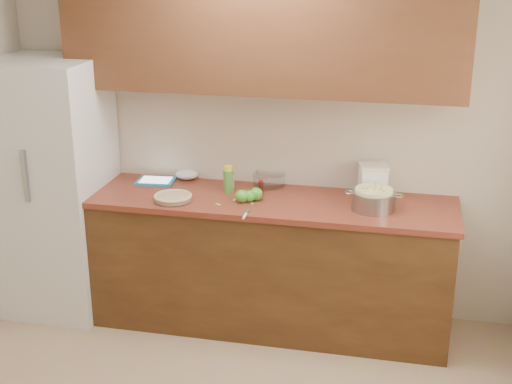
% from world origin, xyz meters
% --- Properties ---
extents(room_shell, '(3.60, 3.60, 3.60)m').
position_xyz_m(room_shell, '(0.00, 0.00, 1.30)').
color(room_shell, tan).
rests_on(room_shell, ground).
extents(counter_run, '(2.64, 0.68, 0.92)m').
position_xyz_m(counter_run, '(0.00, 1.48, 0.46)').
color(counter_run, '#583618').
rests_on(counter_run, ground).
extents(upper_cabinets, '(2.60, 0.34, 0.70)m').
position_xyz_m(upper_cabinets, '(0.00, 1.63, 1.95)').
color(upper_cabinets, '#592F1B').
rests_on(upper_cabinets, room_shell).
extents(fridge, '(0.70, 0.70, 1.80)m').
position_xyz_m(fridge, '(-1.44, 1.44, 0.90)').
color(fridge, silver).
rests_on(fridge, ground).
extents(pie, '(0.26, 0.26, 0.04)m').
position_xyz_m(pie, '(-0.52, 1.31, 0.94)').
color(pie, silver).
rests_on(pie, counter_run).
extents(colander, '(0.37, 0.27, 0.14)m').
position_xyz_m(colander, '(0.77, 1.43, 0.99)').
color(colander, gray).
rests_on(colander, counter_run).
extents(flour_canister, '(0.22, 0.22, 0.23)m').
position_xyz_m(flour_canister, '(0.75, 1.66, 1.03)').
color(flour_canister, white).
rests_on(flour_canister, counter_run).
extents(tablet, '(0.27, 0.22, 0.02)m').
position_xyz_m(tablet, '(-0.77, 1.65, 0.93)').
color(tablet, teal).
rests_on(tablet, counter_run).
extents(paring_knife, '(0.02, 0.17, 0.02)m').
position_xyz_m(paring_knife, '(0.01, 1.13, 0.93)').
color(paring_knife, gray).
rests_on(paring_knife, counter_run).
extents(lemon_bottle, '(0.07, 0.07, 0.18)m').
position_xyz_m(lemon_bottle, '(-0.21, 1.56, 1.01)').
color(lemon_bottle, '#4C8C38').
rests_on(lemon_bottle, counter_run).
extents(cinnamon_shaker, '(0.04, 0.04, 0.11)m').
position_xyz_m(cinnamon_shaker, '(-0.22, 1.65, 0.97)').
color(cinnamon_shaker, beige).
rests_on(cinnamon_shaker, counter_run).
extents(vanilla_bottle, '(0.03, 0.03, 0.09)m').
position_xyz_m(vanilla_bottle, '(0.01, 1.58, 0.96)').
color(vanilla_bottle, black).
rests_on(vanilla_bottle, counter_run).
extents(mixing_bowl, '(0.24, 0.24, 0.09)m').
position_xyz_m(mixing_bowl, '(0.03, 1.75, 0.97)').
color(mixing_bowl, silver).
rests_on(mixing_bowl, counter_run).
extents(paper_towel, '(0.20, 0.19, 0.07)m').
position_xyz_m(paper_towel, '(-0.57, 1.76, 0.95)').
color(paper_towel, white).
rests_on(paper_towel, counter_run).
extents(apple_left, '(0.08, 0.08, 0.09)m').
position_xyz_m(apple_left, '(-0.03, 1.40, 0.96)').
color(apple_left, green).
rests_on(apple_left, counter_run).
extents(apple_center, '(0.09, 0.09, 0.10)m').
position_xyz_m(apple_center, '(0.01, 1.43, 0.96)').
color(apple_center, green).
rests_on(apple_center, counter_run).
extents(apple_front, '(0.09, 0.09, 0.10)m').
position_xyz_m(apple_front, '(-0.08, 1.38, 0.96)').
color(apple_front, green).
rests_on(apple_front, counter_run).
extents(peel_a, '(0.03, 0.04, 0.00)m').
position_xyz_m(peel_a, '(-0.00, 1.37, 0.92)').
color(peel_a, '#8EC861').
rests_on(peel_a, counter_run).
extents(peel_b, '(0.04, 0.04, 0.00)m').
position_xyz_m(peel_b, '(-0.22, 1.30, 0.92)').
color(peel_b, '#8EC861').
rests_on(peel_b, counter_run).
extents(peel_c, '(0.01, 0.03, 0.00)m').
position_xyz_m(peel_c, '(-0.13, 1.40, 0.92)').
color(peel_c, '#8EC861').
rests_on(peel_c, counter_run).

